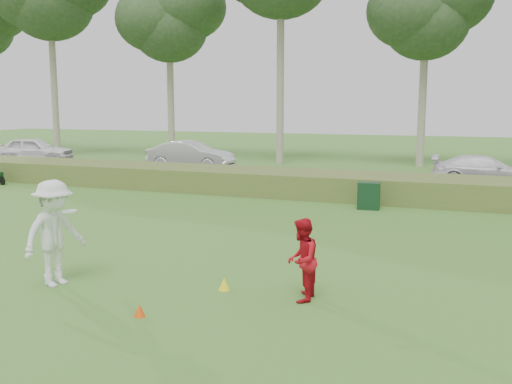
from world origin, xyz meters
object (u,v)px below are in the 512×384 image
at_px(car_right, 485,171).
at_px(car_left, 34,150).
at_px(utility_cabinet, 369,196).
at_px(cone_orange, 140,310).
at_px(player_red, 302,260).
at_px(car_mid, 191,155).
at_px(player_white, 54,233).
at_px(cone_yellow, 224,284).

bearing_deg(car_right, car_left, 85.61).
bearing_deg(utility_cabinet, car_right, 57.46).
bearing_deg(car_right, cone_orange, 161.02).
xyz_separation_m(player_red, cone_orange, (-2.27, -1.76, -0.64)).
distance_m(player_red, car_mid, 21.19).
xyz_separation_m(player_white, cone_orange, (2.45, -0.85, -0.93)).
bearing_deg(player_red, car_right, 164.94).
relative_size(player_red, cone_yellow, 6.10).
bearing_deg(cone_yellow, car_mid, 119.89).
bearing_deg(cone_orange, car_right, 74.09).
height_order(player_red, car_mid, car_mid).
relative_size(player_red, car_mid, 0.32).
relative_size(car_mid, car_right, 1.05).
distance_m(player_white, car_left, 25.35).
bearing_deg(car_right, player_white, 153.33).
height_order(cone_yellow, car_mid, car_mid).
distance_m(cone_orange, car_left, 27.70).
bearing_deg(car_left, utility_cabinet, -131.38).
bearing_deg(cone_orange, car_mid, 115.86).
distance_m(player_red, cone_orange, 2.94).
xyz_separation_m(player_white, car_mid, (-6.97, 18.59, -0.21)).
bearing_deg(utility_cabinet, cone_orange, -104.33).
height_order(cone_orange, car_mid, car_mid).
bearing_deg(player_white, car_left, 56.18).
xyz_separation_m(cone_orange, car_mid, (-9.42, 19.44, 0.72)).
distance_m(player_white, car_mid, 19.85).
height_order(cone_yellow, utility_cabinet, utility_cabinet).
height_order(player_red, cone_yellow, player_red).
xyz_separation_m(utility_cabinet, car_mid, (-11.10, 8.07, 0.37)).
bearing_deg(car_left, player_red, -149.60).
bearing_deg(cone_orange, car_left, 136.06).
distance_m(cone_orange, car_right, 19.38).
height_order(cone_orange, cone_yellow, cone_yellow).
height_order(car_left, car_right, car_left).
height_order(player_white, cone_yellow, player_white).
distance_m(player_red, car_left, 28.24).
bearing_deg(car_mid, car_right, -95.52).
distance_m(player_red, cone_yellow, 1.66).
xyz_separation_m(cone_orange, cone_yellow, (0.73, 1.77, 0.02)).
relative_size(utility_cabinet, car_left, 0.20).
relative_size(player_white, cone_orange, 9.69).
distance_m(player_red, car_right, 17.14).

